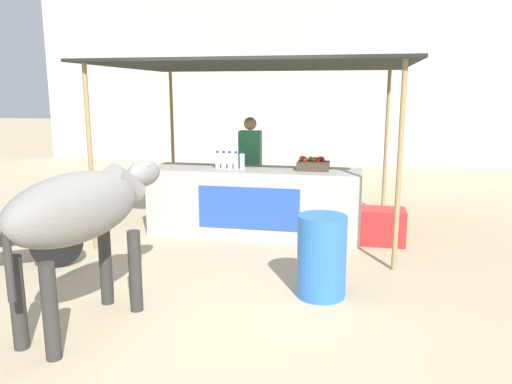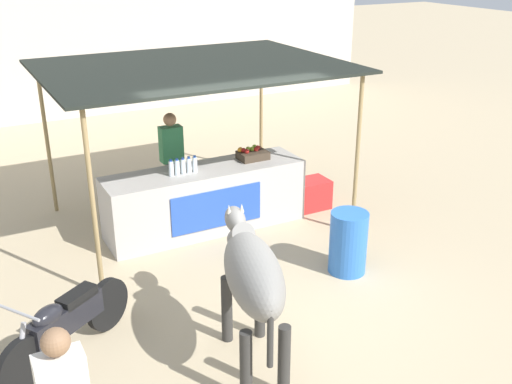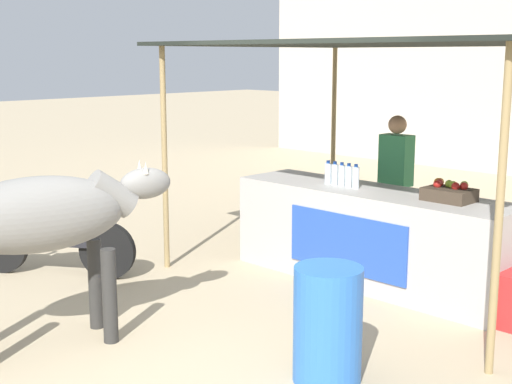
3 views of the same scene
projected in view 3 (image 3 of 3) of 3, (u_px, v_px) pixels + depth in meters
The scene contains 9 objects.
ground_plane at pixel (209, 342), 5.79m from camera, with size 60.00×60.00×0.00m, color tan.
stall_counter at pixel (371, 236), 7.23m from camera, with size 3.00×0.82×0.96m.
stall_awning at pixel (394, 51), 7.09m from camera, with size 4.20×3.20×2.43m.
water_bottle_row at pixel (342, 175), 7.33m from camera, with size 0.43×0.07×0.25m.
fruit_crate at pixel (449, 193), 6.61m from camera, with size 0.44×0.32×0.18m.
vendor_behind_counter at pixel (395, 188), 7.84m from camera, with size 0.34×0.22×1.65m.
water_barrel at pixel (328, 324), 5.04m from camera, with size 0.49×0.49×0.84m, color blue.
cow at pixel (46, 220), 5.54m from camera, with size 0.87×1.85×1.44m.
motorcycle_parked at pixel (51, 236), 7.46m from camera, with size 1.54×1.08×0.90m.
Camera 3 is at (4.11, -3.61, 2.30)m, focal length 50.00 mm.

